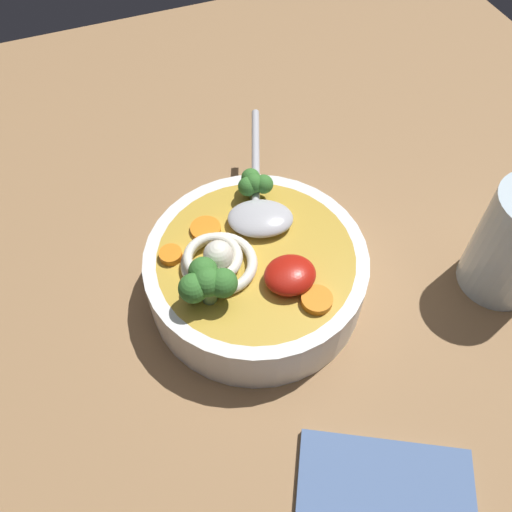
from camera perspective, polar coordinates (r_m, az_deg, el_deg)
name	(u,v)px	position (r cm, az deg, el deg)	size (l,w,h in cm)	color
table_slab	(268,285)	(54.46, 1.25, -3.03)	(101.30, 101.30, 3.09)	#936D47
soup_bowl	(256,273)	(49.86, 0.00, -1.82)	(20.07, 20.07, 5.57)	white
noodle_pile	(217,260)	(46.40, -4.11, -0.41)	(7.34, 7.20, 2.95)	silver
soup_spoon	(256,208)	(50.10, -0.02, 5.07)	(9.30, 17.28, 1.60)	#B7B7BC
chili_sauce_dollop	(294,274)	(45.48, 4.06, -1.86)	(4.46, 4.01, 2.01)	#B2190F
broccoli_floret_left	(207,282)	(43.46, -5.21, -2.70)	(4.79, 4.12, 3.78)	#7A9E60
broccoli_floret_far	(253,183)	(50.89, -0.28, 7.66)	(3.54, 3.05, 2.80)	#7A9E60
carrot_slice_beside_noodles	(206,229)	(49.48, -5.35, 2.88)	(2.79, 2.79, 0.44)	orange
carrot_slice_rear	(317,300)	(45.00, 6.44, -4.63)	(2.64, 2.64, 0.70)	orange
carrot_slice_extra_a	(171,255)	(47.89, -8.99, 0.12)	(2.02, 2.02, 0.69)	orange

